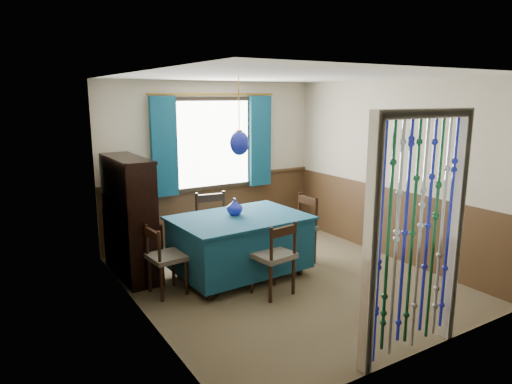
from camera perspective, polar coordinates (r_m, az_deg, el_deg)
floor at (r=5.87m, az=3.58°, el=-10.90°), size 4.00×4.00×0.00m
ceiling at (r=5.42m, az=3.94°, el=14.26°), size 4.00×4.00×0.00m
wall_back at (r=7.21m, az=-5.47°, el=3.70°), size 3.60×0.00×3.60m
wall_front at (r=4.09m, az=20.17°, el=-3.39°), size 3.60×0.00×3.60m
wall_left at (r=4.73m, az=-14.38°, el=-1.02°), size 0.00×4.00×4.00m
wall_right at (r=6.70m, az=16.44°, el=2.63°), size 0.00×4.00×4.00m
wainscot_back at (r=7.34m, az=-5.30°, el=-2.12°), size 3.60×0.00×3.60m
wainscot_front at (r=4.35m, az=19.29°, el=-12.93°), size 3.60×0.00×3.60m
wainscot_left at (r=4.95m, az=-13.76°, el=-9.49°), size 0.00×4.00×4.00m
wainscot_right at (r=6.85m, az=15.99°, el=-3.59°), size 0.00×4.00×4.00m
window at (r=7.13m, az=-5.34°, el=6.03°), size 1.32×0.12×1.42m
doorway at (r=4.18m, az=19.33°, el=-5.87°), size 1.16×0.12×2.18m
dining_table at (r=5.83m, az=-2.01°, el=-6.29°), size 1.69×1.21×0.79m
chair_near at (r=5.30m, az=2.30°, el=-8.02°), size 0.49×0.47×0.88m
chair_far at (r=6.39m, az=-5.28°, el=-4.20°), size 0.55×0.53×0.96m
chair_left at (r=5.43m, az=-11.34°, el=-8.07°), size 0.43×0.45×0.83m
chair_right at (r=6.36m, az=5.29°, el=-4.38°), size 0.45×0.47×0.93m
sideboard at (r=6.08m, az=-15.42°, el=-5.06°), size 0.43×1.18×1.54m
pendant_lamp at (r=5.57m, az=-2.11°, el=6.16°), size 0.24×0.24×0.93m
vase_table at (r=5.81m, az=-2.69°, el=-1.93°), size 0.24×0.24×0.19m
bowl_shelf at (r=5.75m, az=-14.49°, el=-0.49°), size 0.28×0.28×0.05m
vase_sideboard at (r=6.23m, az=-15.67°, el=-1.63°), size 0.24×0.24×0.19m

